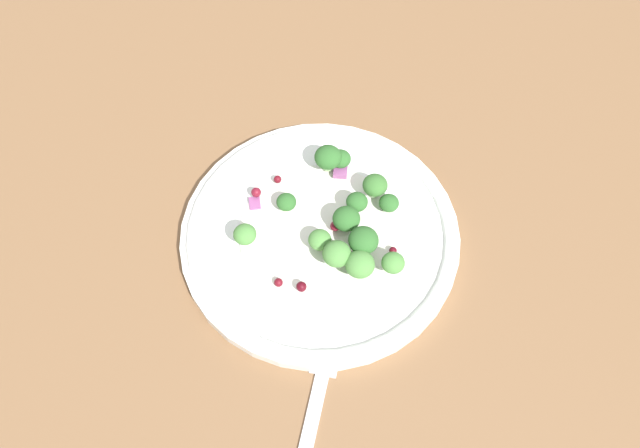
# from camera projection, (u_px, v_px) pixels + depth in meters

# --- Properties ---
(ground_plane) EXTENTS (1.80, 1.80, 0.02)m
(ground_plane) POSITION_uv_depth(u_px,v_px,m) (306.00, 251.00, 0.64)
(ground_plane) COLOR brown
(plate) EXTENTS (0.27, 0.27, 0.02)m
(plate) POSITION_uv_depth(u_px,v_px,m) (320.00, 234.00, 0.63)
(plate) COLOR white
(plate) RESTS_ON ground_plane
(dressing_pool) EXTENTS (0.16, 0.16, 0.00)m
(dressing_pool) POSITION_uv_depth(u_px,v_px,m) (320.00, 231.00, 0.63)
(dressing_pool) COLOR white
(dressing_pool) RESTS_ON plate
(broccoli_floret_0) EXTENTS (0.03, 0.03, 0.03)m
(broccoli_floret_0) POSITION_uv_depth(u_px,v_px,m) (325.00, 157.00, 0.65)
(broccoli_floret_0) COLOR #8EB77A
(broccoli_floret_0) RESTS_ON plate
(broccoli_floret_1) EXTENTS (0.02, 0.02, 0.02)m
(broccoli_floret_1) POSITION_uv_depth(u_px,v_px,m) (393.00, 263.00, 0.59)
(broccoli_floret_1) COLOR #8EB77A
(broccoli_floret_1) RESTS_ON plate
(broccoli_floret_2) EXTENTS (0.03, 0.03, 0.03)m
(broccoli_floret_2) POSITION_uv_depth(u_px,v_px,m) (360.00, 265.00, 0.58)
(broccoli_floret_2) COLOR #9EC684
(broccoli_floret_2) RESTS_ON plate
(broccoli_floret_3) EXTENTS (0.02, 0.02, 0.02)m
(broccoli_floret_3) POSITION_uv_depth(u_px,v_px,m) (320.00, 240.00, 0.60)
(broccoli_floret_3) COLOR #ADD18E
(broccoli_floret_3) RESTS_ON plate
(broccoli_floret_4) EXTENTS (0.03, 0.03, 0.03)m
(broccoli_floret_4) POSITION_uv_depth(u_px,v_px,m) (346.00, 219.00, 0.61)
(broccoli_floret_4) COLOR #8EB77A
(broccoli_floret_4) RESTS_ON plate
(broccoli_floret_5) EXTENTS (0.02, 0.02, 0.02)m
(broccoli_floret_5) POSITION_uv_depth(u_px,v_px,m) (375.00, 185.00, 0.63)
(broccoli_floret_5) COLOR #8EB77A
(broccoli_floret_5) RESTS_ON plate
(broccoli_floret_6) EXTENTS (0.02, 0.02, 0.02)m
(broccoli_floret_6) POSITION_uv_depth(u_px,v_px,m) (357.00, 202.00, 0.62)
(broccoli_floret_6) COLOR #8EB77A
(broccoli_floret_6) RESTS_ON plate
(broccoli_floret_7) EXTENTS (0.03, 0.03, 0.03)m
(broccoli_floret_7) POSITION_uv_depth(u_px,v_px,m) (337.00, 254.00, 0.59)
(broccoli_floret_7) COLOR #8EB77A
(broccoli_floret_7) RESTS_ON plate
(broccoli_floret_8) EXTENTS (0.02, 0.02, 0.02)m
(broccoli_floret_8) POSITION_uv_depth(u_px,v_px,m) (341.00, 159.00, 0.65)
(broccoli_floret_8) COLOR #8EB77A
(broccoli_floret_8) RESTS_ON plate
(broccoli_floret_9) EXTENTS (0.02, 0.02, 0.02)m
(broccoli_floret_9) POSITION_uv_depth(u_px,v_px,m) (286.00, 202.00, 0.63)
(broccoli_floret_9) COLOR #ADD18E
(broccoli_floret_9) RESTS_ON plate
(broccoli_floret_10) EXTENTS (0.03, 0.03, 0.03)m
(broccoli_floret_10) POSITION_uv_depth(u_px,v_px,m) (362.00, 245.00, 0.59)
(broccoli_floret_10) COLOR #8EB77A
(broccoli_floret_10) RESTS_ON plate
(broccoli_floret_11) EXTENTS (0.02, 0.02, 0.02)m
(broccoli_floret_11) POSITION_uv_depth(u_px,v_px,m) (245.00, 235.00, 0.60)
(broccoli_floret_11) COLOR #8EB77A
(broccoli_floret_11) RESTS_ON plate
(broccoli_floret_12) EXTENTS (0.02, 0.02, 0.02)m
(broccoli_floret_12) POSITION_uv_depth(u_px,v_px,m) (389.00, 203.00, 0.63)
(broccoli_floret_12) COLOR #ADD18E
(broccoli_floret_12) RESTS_ON plate
(cranberry_0) EXTENTS (0.01, 0.01, 0.01)m
(cranberry_0) POSITION_uv_depth(u_px,v_px,m) (278.00, 179.00, 0.65)
(cranberry_0) COLOR maroon
(cranberry_0) RESTS_ON plate
(cranberry_1) EXTENTS (0.01, 0.01, 0.01)m
(cranberry_1) POSITION_uv_depth(u_px,v_px,m) (278.00, 282.00, 0.59)
(cranberry_1) COLOR maroon
(cranberry_1) RESTS_ON plate
(cranberry_2) EXTENTS (0.01, 0.01, 0.01)m
(cranberry_2) POSITION_uv_depth(u_px,v_px,m) (357.00, 244.00, 0.61)
(cranberry_2) COLOR maroon
(cranberry_2) RESTS_ON plate
(cranberry_3) EXTENTS (0.01, 0.01, 0.01)m
(cranberry_3) POSITION_uv_depth(u_px,v_px,m) (335.00, 226.00, 0.62)
(cranberry_3) COLOR maroon
(cranberry_3) RESTS_ON plate
(cranberry_4) EXTENTS (0.01, 0.01, 0.01)m
(cranberry_4) POSITION_uv_depth(u_px,v_px,m) (256.00, 192.00, 0.64)
(cranberry_4) COLOR maroon
(cranberry_4) RESTS_ON plate
(cranberry_5) EXTENTS (0.01, 0.01, 0.01)m
(cranberry_5) POSITION_uv_depth(u_px,v_px,m) (301.00, 287.00, 0.59)
(cranberry_5) COLOR #4C0A14
(cranberry_5) RESTS_ON plate
(cranberry_6) EXTENTS (0.01, 0.01, 0.01)m
(cranberry_6) POSITION_uv_depth(u_px,v_px,m) (393.00, 251.00, 0.61)
(cranberry_6) COLOR #4C0A14
(cranberry_6) RESTS_ON plate
(onion_bit_0) EXTENTS (0.02, 0.02, 0.00)m
(onion_bit_0) POSITION_uv_depth(u_px,v_px,m) (255.00, 203.00, 0.64)
(onion_bit_0) COLOR #934C84
(onion_bit_0) RESTS_ON plate
(onion_bit_1) EXTENTS (0.01, 0.02, 0.01)m
(onion_bit_1) POSITION_uv_depth(u_px,v_px,m) (340.00, 172.00, 0.65)
(onion_bit_1) COLOR #934C84
(onion_bit_1) RESTS_ON plate
(onion_bit_2) EXTENTS (0.01, 0.01, 0.00)m
(onion_bit_2) POSITION_uv_depth(u_px,v_px,m) (392.00, 262.00, 0.60)
(onion_bit_2) COLOR #A35B93
(onion_bit_2) RESTS_ON plate
(fork) EXTENTS (0.19, 0.03, 0.01)m
(fork) POSITION_uv_depth(u_px,v_px,m) (311.00, 426.00, 0.54)
(fork) COLOR silver
(fork) RESTS_ON ground_plane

